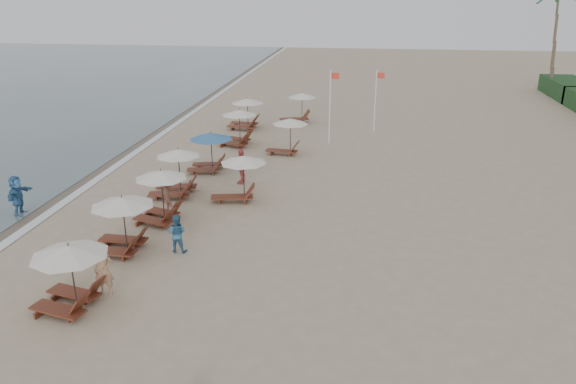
# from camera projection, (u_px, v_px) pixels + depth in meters

# --- Properties ---
(ground) EXTENTS (160.00, 160.00, 0.00)m
(ground) POSITION_uv_depth(u_px,v_px,m) (278.00, 261.00, 20.82)
(ground) COLOR tan
(ground) RESTS_ON ground
(wet_sand_band) EXTENTS (3.20, 140.00, 0.01)m
(wet_sand_band) POSITION_uv_depth(u_px,v_px,m) (92.00, 167.00, 31.73)
(wet_sand_band) COLOR #6B5E4C
(wet_sand_band) RESTS_ON ground
(foam_line) EXTENTS (0.50, 140.00, 0.02)m
(foam_line) POSITION_uv_depth(u_px,v_px,m) (113.00, 168.00, 31.56)
(foam_line) COLOR white
(foam_line) RESTS_ON ground
(lounger_station_0) EXTENTS (2.61, 2.43, 2.24)m
(lounger_station_0) POSITION_uv_depth(u_px,v_px,m) (67.00, 274.00, 17.34)
(lounger_station_0) COLOR maroon
(lounger_station_0) RESTS_ON ground
(lounger_station_1) EXTENTS (2.64, 2.41, 2.28)m
(lounger_station_1) POSITION_uv_depth(u_px,v_px,m) (119.00, 223.00, 21.18)
(lounger_station_1) COLOR maroon
(lounger_station_1) RESTS_ON ground
(lounger_station_2) EXTENTS (2.50, 2.26, 2.37)m
(lounger_station_2) POSITION_uv_depth(u_px,v_px,m) (158.00, 194.00, 23.98)
(lounger_station_2) COLOR maroon
(lounger_station_2) RESTS_ON ground
(lounger_station_3) EXTENTS (2.60, 2.19, 2.39)m
(lounger_station_3) POSITION_uv_depth(u_px,v_px,m) (175.00, 174.00, 27.08)
(lounger_station_3) COLOR maroon
(lounger_station_3) RESTS_ON ground
(lounger_station_4) EXTENTS (2.62, 2.45, 2.21)m
(lounger_station_4) POSITION_uv_depth(u_px,v_px,m) (208.00, 150.00, 30.70)
(lounger_station_4) COLOR maroon
(lounger_station_4) RESTS_ON ground
(lounger_station_5) EXTENTS (2.66, 2.48, 2.35)m
(lounger_station_5) POSITION_uv_depth(u_px,v_px,m) (236.00, 128.00, 35.95)
(lounger_station_5) COLOR maroon
(lounger_station_5) RESTS_ON ground
(lounger_station_6) EXTENTS (2.73, 2.38, 2.23)m
(lounger_station_6) POSITION_uv_depth(u_px,v_px,m) (245.00, 114.00, 40.19)
(lounger_station_6) COLOR maroon
(lounger_station_6) RESTS_ON ground
(inland_station_0) EXTENTS (2.77, 2.24, 2.22)m
(inland_station_0) POSITION_uv_depth(u_px,v_px,m) (238.00, 175.00, 26.29)
(inland_station_0) COLOR maroon
(inland_station_0) RESTS_ON ground
(inland_station_1) EXTENTS (2.69, 2.24, 2.22)m
(inland_station_1) POSITION_uv_depth(u_px,v_px,m) (287.00, 132.00, 33.83)
(inland_station_1) COLOR maroon
(inland_station_1) RESTS_ON ground
(inland_station_2) EXTENTS (2.91, 2.29, 2.22)m
(inland_station_2) POSITION_uv_depth(u_px,v_px,m) (298.00, 106.00, 42.08)
(inland_station_2) COLOR maroon
(inland_station_2) RESTS_ON ground
(beachgoer_near) EXTENTS (0.69, 0.47, 1.85)m
(beachgoer_near) POSITION_uv_depth(u_px,v_px,m) (104.00, 270.00, 18.25)
(beachgoer_near) COLOR #A77A5A
(beachgoer_near) RESTS_ON ground
(beachgoer_mid_a) EXTENTS (0.76, 0.59, 1.55)m
(beachgoer_mid_a) POSITION_uv_depth(u_px,v_px,m) (177.00, 233.00, 21.33)
(beachgoer_mid_a) COLOR #2D6189
(beachgoer_mid_a) RESTS_ON ground
(beachgoer_mid_b) EXTENTS (1.05, 1.30, 1.75)m
(beachgoer_mid_b) POSITION_uv_depth(u_px,v_px,m) (169.00, 196.00, 24.86)
(beachgoer_mid_b) COLOR brown
(beachgoer_mid_b) RESTS_ON ground
(beachgoer_far_a) EXTENTS (0.63, 1.17, 1.90)m
(beachgoer_far_a) POSITION_uv_depth(u_px,v_px,m) (242.00, 166.00, 28.82)
(beachgoer_far_a) COLOR #C34E4F
(beachgoer_far_a) RESTS_ON ground
(waterline_walker) EXTENTS (0.60, 1.75, 1.87)m
(waterline_walker) POSITION_uv_depth(u_px,v_px,m) (17.00, 196.00, 24.77)
(waterline_walker) COLOR teal
(waterline_walker) RESTS_ON ground
(flag_pole_near) EXTENTS (0.60, 0.08, 4.85)m
(flag_pole_near) POSITION_uv_depth(u_px,v_px,m) (330.00, 103.00, 35.82)
(flag_pole_near) COLOR silver
(flag_pole_near) RESTS_ON ground
(flag_pole_far) EXTENTS (0.60, 0.08, 4.40)m
(flag_pole_far) POSITION_uv_depth(u_px,v_px,m) (376.00, 98.00, 38.94)
(flag_pole_far) COLOR silver
(flag_pole_far) RESTS_ON ground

